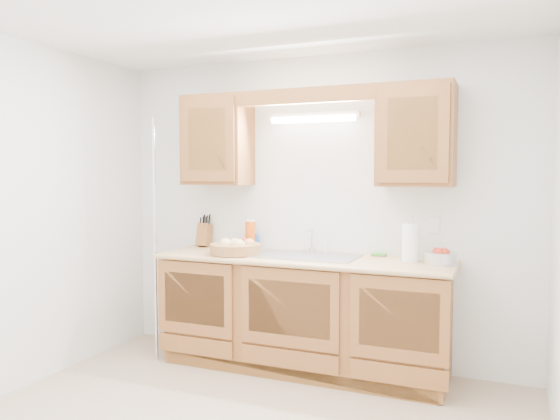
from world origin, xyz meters
The scene contains 17 objects.
room centered at (0.00, 0.00, 1.25)m, with size 3.52×3.50×2.50m.
base_cabinets centered at (0.00, 1.20, 0.44)m, with size 2.20×0.60×0.86m, color brown.
countertop centered at (0.00, 1.19, 0.88)m, with size 2.30×0.63×0.04m, color tan.
upper_cabinet_left centered at (-0.83, 1.33, 1.83)m, with size 0.55×0.33×0.75m, color brown.
upper_cabinet_right centered at (0.83, 1.33, 1.83)m, with size 0.55×0.33×0.75m, color brown.
valance centered at (0.00, 1.19, 2.14)m, with size 2.20×0.05×0.12m, color brown.
fluorescent_fixture centered at (0.00, 1.42, 2.00)m, with size 0.76×0.08×0.08m.
sink centered at (0.00, 1.21, 0.83)m, with size 0.84×0.46×0.36m.
wire_shelf_pole centered at (-1.20, 0.94, 1.00)m, with size 0.03×0.03×2.00m, color silver.
outlet_plate centered at (0.95, 1.49, 1.15)m, with size 0.08×0.01×0.12m, color white.
fruit_basket centered at (-0.54, 1.09, 0.96)m, with size 0.47×0.47×0.13m.
knife_block centered at (-1.01, 1.41, 1.01)m, with size 0.11×0.17×0.29m.
orange_canister centered at (-0.55, 1.38, 1.03)m, with size 0.09×0.09×0.25m.
soap_bottle centered at (-0.54, 1.43, 0.99)m, with size 0.08×0.08×0.17m, color #235FB0.
sponge centered at (0.54, 1.44, 0.91)m, with size 0.11×0.07×0.02m.
paper_towel centered at (0.81, 1.27, 1.04)m, with size 0.16×0.16×0.33m.
apple_bowl centered at (1.03, 1.22, 0.95)m, with size 0.28×0.28×0.12m.
Camera 1 is at (1.46, -2.77, 1.55)m, focal length 35.00 mm.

